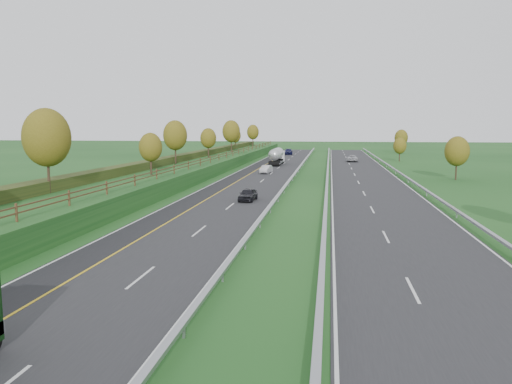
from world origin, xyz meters
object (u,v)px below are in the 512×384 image
at_px(road_tanker, 277,156).
at_px(car_silver_mid, 266,169).
at_px(car_dark_near, 248,194).
at_px(car_small_far, 288,152).
at_px(car_oncoming, 352,158).

relative_size(road_tanker, car_silver_mid, 2.72).
distance_m(car_dark_near, car_small_far, 89.54).
bearing_deg(car_small_far, car_silver_mid, -91.74).
bearing_deg(car_oncoming, car_small_far, -55.67).
relative_size(car_silver_mid, car_small_far, 0.74).
relative_size(road_tanker, car_oncoming, 2.18).
bearing_deg(car_small_far, road_tanker, -91.65).
bearing_deg(car_silver_mid, road_tanker, 98.11).
bearing_deg(car_oncoming, road_tanker, 37.00).
xyz_separation_m(car_small_far, car_oncoming, (16.81, -26.41, -0.10)).
bearing_deg(road_tanker, car_small_far, 91.01).
bearing_deg(road_tanker, car_oncoming, 35.15).
height_order(car_small_far, car_oncoming, car_small_far).
relative_size(car_silver_mid, car_oncoming, 0.80).
distance_m(road_tanker, car_dark_near, 51.77).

